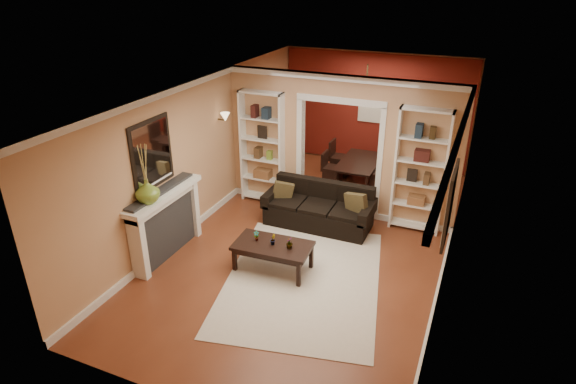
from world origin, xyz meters
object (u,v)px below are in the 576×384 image
at_px(sofa, 319,206).
at_px(dining_table, 360,172).
at_px(bookshelf_left, 263,148).
at_px(coffee_table, 273,257).
at_px(bookshelf_right, 420,171).
at_px(fireplace, 168,224).

distance_m(sofa, dining_table, 2.24).
bearing_deg(bookshelf_left, coffee_table, -61.01).
bearing_deg(coffee_table, sofa, 81.00).
xyz_separation_m(sofa, bookshelf_left, (-1.42, 0.58, 0.75)).
distance_m(coffee_table, bookshelf_left, 2.73).
distance_m(coffee_table, dining_table, 3.91).
xyz_separation_m(bookshelf_left, bookshelf_right, (3.10, 0.00, 0.00)).
relative_size(sofa, coffee_table, 1.65).
xyz_separation_m(coffee_table, bookshelf_left, (-1.25, 2.25, 0.92)).
bearing_deg(coffee_table, dining_table, 81.41).
height_order(sofa, fireplace, fireplace).
relative_size(coffee_table, dining_table, 0.82).
height_order(sofa, bookshelf_left, bookshelf_left).
bearing_deg(bookshelf_left, dining_table, 45.39).
bearing_deg(dining_table, sofa, 174.81).
relative_size(coffee_table, bookshelf_left, 0.53).
bearing_deg(coffee_table, fireplace, -174.18).
distance_m(sofa, coffee_table, 1.69).
bearing_deg(sofa, dining_table, 84.81).
xyz_separation_m(bookshelf_right, fireplace, (-3.64, -2.53, -0.57)).
xyz_separation_m(sofa, bookshelf_right, (1.68, 0.58, 0.75)).
xyz_separation_m(sofa, fireplace, (-1.96, -1.95, 0.18)).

